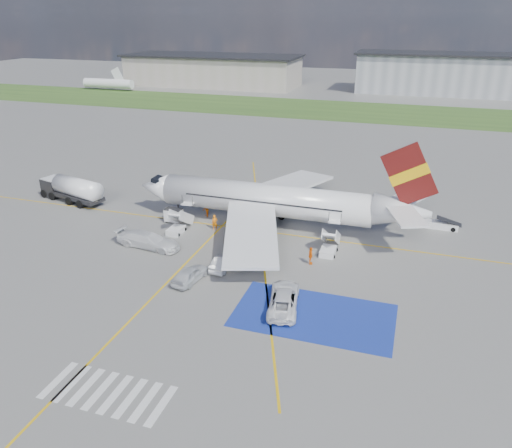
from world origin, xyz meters
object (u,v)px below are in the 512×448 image
object	(u,v)px
fuel_tanker	(72,191)
car_silver_b	(224,262)
belt_loader	(439,225)
van_white_a	(284,296)
airliner	(277,201)
van_white_b	(148,238)
gpu_cart	(174,216)
car_silver_a	(190,274)

from	to	relation	value
fuel_tanker	car_silver_b	xyz separation A→B (m)	(27.46, -12.02, -0.79)
belt_loader	van_white_a	distance (m)	26.84
belt_loader	fuel_tanker	bearing A→B (deg)	-171.01
van_white_a	airliner	bearing A→B (deg)	-82.59
airliner	van_white_b	bearing A→B (deg)	-140.39
belt_loader	van_white_a	world-z (taller)	van_white_a
car_silver_b	belt_loader	bearing A→B (deg)	-136.42
airliner	fuel_tanker	world-z (taller)	airliner
gpu_cart	van_white_b	size ratio (longest dim) A/B	0.37
gpu_cart	van_white_b	world-z (taller)	van_white_b
fuel_tanker	car_silver_b	bearing A→B (deg)	-8.50
belt_loader	car_silver_b	distance (m)	28.04
airliner	car_silver_a	distance (m)	16.66
belt_loader	car_silver_b	world-z (taller)	belt_loader
airliner	gpu_cart	world-z (taller)	airliner
belt_loader	gpu_cart	bearing A→B (deg)	-163.33
car_silver_a	airliner	bearing A→B (deg)	-96.58
van_white_a	car_silver_a	bearing A→B (deg)	-18.84
van_white_b	fuel_tanker	bearing A→B (deg)	66.45
fuel_tanker	car_silver_a	distance (m)	29.69
gpu_cart	van_white_b	bearing A→B (deg)	-86.42
belt_loader	van_white_a	xyz separation A→B (m)	(-13.64, -23.10, 0.67)
fuel_tanker	gpu_cart	world-z (taller)	fuel_tanker
gpu_cart	car_silver_a	bearing A→B (deg)	-58.10
belt_loader	van_white_b	bearing A→B (deg)	-151.21
car_silver_a	van_white_b	xyz separation A→B (m)	(-7.85, 5.68, 0.36)
gpu_cart	belt_loader	size ratio (longest dim) A/B	0.44
belt_loader	van_white_a	size ratio (longest dim) A/B	0.90
fuel_tanker	van_white_b	world-z (taller)	fuel_tanker
airliner	fuel_tanker	distance (m)	29.76
airliner	car_silver_b	world-z (taller)	airliner
airliner	van_white_a	size ratio (longest dim) A/B	6.68
belt_loader	car_silver_b	bearing A→B (deg)	-137.94
fuel_tanker	gpu_cart	size ratio (longest dim) A/B	5.04
fuel_tanker	van_white_a	bearing A→B (deg)	-10.67
airliner	van_white_a	xyz separation A→B (m)	(5.56, -17.33, -2.36)
airliner	car_silver_a	bearing A→B (deg)	-105.61
gpu_cart	van_white_a	bearing A→B (deg)	-39.16
gpu_cart	car_silver_b	distance (m)	14.32
gpu_cart	van_white_a	distance (m)	23.53
fuel_tanker	gpu_cart	xyz separation A→B (m)	(16.88, -2.37, -0.71)
car_silver_a	car_silver_b	size ratio (longest dim) A/B	1.05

